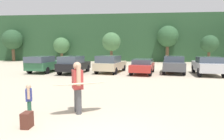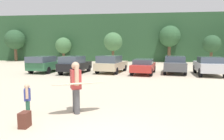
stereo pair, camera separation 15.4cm
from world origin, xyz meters
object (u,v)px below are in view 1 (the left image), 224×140
(parked_car_red, at_px, (143,66))
(surfboard_cream, at_px, (80,84))
(parked_car_silver, at_px, (208,65))
(backpack_dropped, at_px, (27,120))
(parked_car_black, at_px, (73,64))
(parked_car_champagne, at_px, (110,64))
(person_child, at_px, (29,98))
(parked_car_dark_gray, at_px, (174,64))
(parked_car_forest_green, at_px, (45,64))
(person_adult, at_px, (78,84))

(parked_car_red, distance_m, surfboard_cream, 11.16)
(parked_car_silver, relative_size, backpack_dropped, 9.27)
(parked_car_black, distance_m, parked_car_champagne, 3.26)
(parked_car_silver, relative_size, person_child, 3.90)
(parked_car_dark_gray, bearing_deg, parked_car_silver, -103.61)
(parked_car_red, bearing_deg, person_child, 169.27)
(parked_car_red, bearing_deg, parked_car_forest_green, 99.44)
(parked_car_forest_green, xyz_separation_m, parked_car_dark_gray, (11.63, 0.66, 0.01))
(parked_car_red, bearing_deg, parked_car_black, 103.99)
(person_child, bearing_deg, parked_car_forest_green, -93.73)
(parked_car_black, distance_m, person_adult, 10.83)
(parked_car_black, bearing_deg, parked_car_red, -79.93)
(backpack_dropped, bearing_deg, parked_car_champagne, 85.76)
(parked_car_black, xyz_separation_m, person_child, (1.72, -10.80, -0.19))
(parked_car_black, xyz_separation_m, parked_car_silver, (11.30, 0.08, 0.00))
(parked_car_dark_gray, distance_m, backpack_dropped, 14.54)
(parked_car_forest_green, distance_m, parked_car_red, 8.88)
(parked_car_forest_green, xyz_separation_m, person_adult, (6.12, -10.84, 0.21))
(parked_car_red, bearing_deg, person_adult, 175.79)
(parked_car_forest_green, distance_m, person_child, 12.21)
(backpack_dropped, bearing_deg, person_child, 114.70)
(parked_car_dark_gray, xyz_separation_m, person_adult, (-5.51, -11.50, 0.21))
(parked_car_red, xyz_separation_m, parked_car_silver, (5.29, -0.31, 0.11))
(parked_car_red, distance_m, backpack_dropped, 12.77)
(parked_car_black, bearing_deg, person_adult, -156.24)
(backpack_dropped, bearing_deg, parked_car_silver, 52.44)
(person_adult, xyz_separation_m, surfboard_cream, (0.12, -0.11, 0.05))
(parked_car_dark_gray, relative_size, person_child, 3.98)
(parked_car_black, bearing_deg, surfboard_cream, -155.81)
(parked_car_red, bearing_deg, parked_car_silver, -83.16)
(parked_car_forest_green, height_order, surfboard_cream, parked_car_forest_green)
(parked_car_red, xyz_separation_m, person_adult, (-2.76, -10.72, 0.32))
(parked_car_forest_green, distance_m, parked_car_dark_gray, 11.65)
(parked_car_dark_gray, distance_m, surfboard_cream, 12.80)
(parked_car_forest_green, xyz_separation_m, backpack_dropped, (5.04, -12.30, -0.57))
(parked_car_silver, bearing_deg, parked_car_dark_gray, 73.80)
(parked_car_black, relative_size, surfboard_cream, 2.19)
(parked_car_dark_gray, relative_size, person_adult, 2.39)
(backpack_dropped, bearing_deg, parked_car_red, 72.52)
(parked_car_red, bearing_deg, parked_car_champagne, 89.25)
(parked_car_dark_gray, xyz_separation_m, parked_car_silver, (2.54, -1.09, 0.00))
(parked_car_forest_green, relative_size, parked_car_red, 1.03)
(surfboard_cream, bearing_deg, parked_car_forest_green, -86.92)
(parked_car_forest_green, height_order, parked_car_dark_gray, parked_car_dark_gray)
(parked_car_champagne, height_order, parked_car_dark_gray, parked_car_champagne)
(person_adult, height_order, person_child, person_adult)
(parked_car_silver, bearing_deg, parked_car_forest_green, 95.31)
(parked_car_red, relative_size, parked_car_silver, 1.02)
(surfboard_cream, bearing_deg, parked_car_dark_gray, -141.46)
(parked_car_dark_gray, bearing_deg, backpack_dropped, 162.71)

